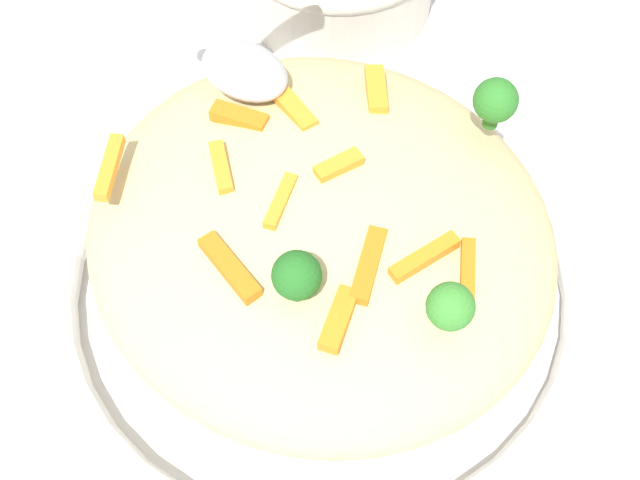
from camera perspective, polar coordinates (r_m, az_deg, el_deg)
ground_plane at (r=0.57m, az=0.00°, el=-4.26°), size 2.40×2.40×0.00m
serving_bowl at (r=0.55m, az=0.00°, el=-3.04°), size 0.34×0.34×0.05m
pasta_mound at (r=0.50m, az=0.00°, el=0.37°), size 0.27×0.26×0.09m
carrot_piece_0 at (r=0.50m, az=-5.30°, el=7.98°), size 0.03×0.02×0.01m
carrot_piece_1 at (r=0.42m, az=1.22°, el=-5.22°), size 0.02×0.04×0.01m
carrot_piece_2 at (r=0.50m, az=-1.76°, el=8.63°), size 0.04×0.02×0.01m
carrot_piece_3 at (r=0.49m, az=-13.59°, el=4.65°), size 0.03×0.04×0.01m
carrot_piece_4 at (r=0.47m, az=1.50°, el=4.72°), size 0.02×0.03×0.01m
carrot_piece_5 at (r=0.51m, az=3.70°, el=9.78°), size 0.03×0.03×0.01m
carrot_piece_6 at (r=0.46m, az=-2.59°, el=2.53°), size 0.02×0.03×0.01m
carrot_piece_7 at (r=0.45m, az=9.63°, el=-2.05°), size 0.03×0.04×0.01m
carrot_piece_8 at (r=0.47m, az=-6.49°, el=4.73°), size 0.03×0.03×0.01m
carrot_piece_9 at (r=0.44m, az=3.19°, el=-1.64°), size 0.03×0.04×0.01m
carrot_piece_10 at (r=0.44m, az=6.86°, el=-1.09°), size 0.02×0.04×0.01m
carrot_piece_11 at (r=0.44m, az=-5.93°, el=-1.79°), size 0.04×0.02×0.01m
broccoli_floret_0 at (r=0.49m, az=11.39°, el=8.88°), size 0.03×0.03×0.03m
broccoli_floret_1 at (r=0.42m, az=8.51°, el=-4.36°), size 0.02×0.02×0.03m
broccoli_floret_2 at (r=0.42m, az=-1.53°, el=-2.38°), size 0.02×0.02×0.03m
serving_spoon at (r=0.52m, az=-5.96°, el=13.31°), size 0.12×0.12×0.08m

